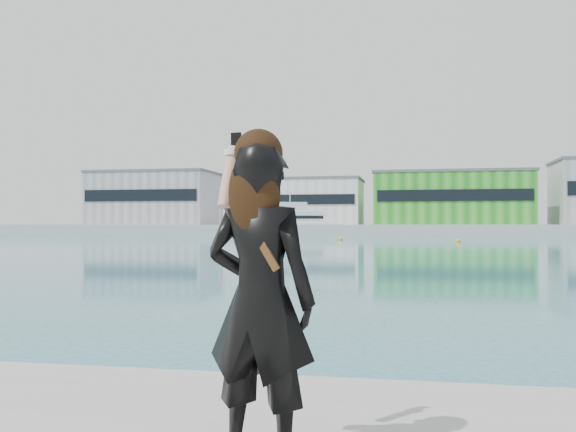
# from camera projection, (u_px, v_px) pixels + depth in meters

# --- Properties ---
(far_quay) EXTENTS (320.00, 40.00, 2.00)m
(far_quay) POSITION_uv_depth(u_px,v_px,m) (411.00, 229.00, 131.43)
(far_quay) COLOR #9E9E99
(far_quay) RESTS_ON ground
(warehouse_grey_left) EXTENTS (26.52, 16.36, 11.50)m
(warehouse_grey_left) POSITION_uv_depth(u_px,v_px,m) (155.00, 198.00, 140.30)
(warehouse_grey_left) COLOR gray
(warehouse_grey_left) RESTS_ON far_quay
(warehouse_white) EXTENTS (24.48, 15.35, 9.50)m
(warehouse_white) POSITION_uv_depth(u_px,v_px,m) (303.00, 202.00, 133.83)
(warehouse_white) COLOR silver
(warehouse_white) RESTS_ON far_quay
(warehouse_green) EXTENTS (30.60, 16.36, 10.50)m
(warehouse_green) POSITION_uv_depth(u_px,v_px,m) (451.00, 198.00, 127.97)
(warehouse_green) COLOR #258621
(warehouse_green) RESTS_ON far_quay
(flagpole_left) EXTENTS (1.28, 0.16, 8.00)m
(flagpole_left) POSITION_uv_depth(u_px,v_px,m) (220.00, 202.00, 130.10)
(flagpole_left) COLOR silver
(flagpole_left) RESTS_ON far_quay
(flagpole_right) EXTENTS (1.28, 0.16, 8.00)m
(flagpole_right) POSITION_uv_depth(u_px,v_px,m) (532.00, 200.00, 118.36)
(flagpole_right) COLOR silver
(flagpole_right) RESTS_ON far_quay
(motor_yacht) EXTENTS (17.72, 11.19, 8.04)m
(motor_yacht) POSITION_uv_depth(u_px,v_px,m) (298.00, 223.00, 118.78)
(motor_yacht) COLOR white
(motor_yacht) RESTS_ON ground
(buoy_near) EXTENTS (0.50, 0.50, 0.50)m
(buoy_near) POSITION_uv_depth(u_px,v_px,m) (458.00, 242.00, 72.00)
(buoy_near) COLOR #F8B20D
(buoy_near) RESTS_ON ground
(buoy_far) EXTENTS (0.50, 0.50, 0.50)m
(buoy_far) POSITION_uv_depth(u_px,v_px,m) (341.00, 240.00, 81.71)
(buoy_far) COLOR #F8B20D
(buoy_far) RESTS_ON ground
(woman) EXTENTS (0.62, 0.47, 1.65)m
(woman) POSITION_uv_depth(u_px,v_px,m) (260.00, 291.00, 3.14)
(woman) COLOR black
(woman) RESTS_ON near_quay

